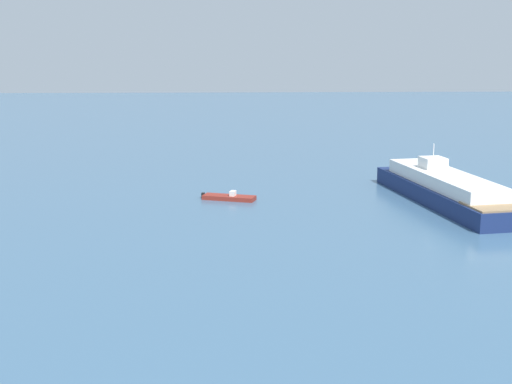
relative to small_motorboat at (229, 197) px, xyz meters
name	(u,v)px	position (x,y,z in m)	size (l,w,h in m)	color
small_motorboat	(229,197)	(0.00, 0.00, 0.00)	(5.57, 3.25, 0.93)	maroon
white_riverboat	(445,189)	(21.16, -2.49, 1.16)	(8.76, 24.07, 5.49)	navy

